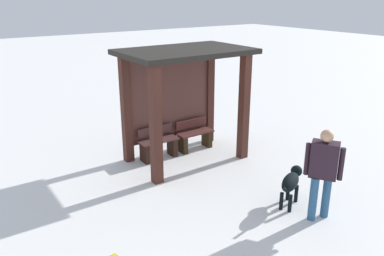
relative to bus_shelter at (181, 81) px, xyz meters
The scene contains 6 objects.
ground_plane 1.87m from the bus_shelter, 90.00° to the right, with size 60.00×60.00×0.00m, color white.
bus_shelter is the anchor object (origin of this frame).
bench_left_inside 1.63m from the bus_shelter, 156.61° to the left, with size 0.95×0.38×0.76m.
bench_center_inside 1.63m from the bus_shelter, 23.34° to the left, with size 0.95×0.37×0.75m.
person_walking 3.80m from the bus_shelter, 82.49° to the right, with size 0.46×0.59×1.65m.
dog 3.38m from the bus_shelter, 81.96° to the right, with size 0.93×0.55×0.65m.
Camera 1 is at (-4.78, -7.23, 3.79)m, focal length 36.76 mm.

